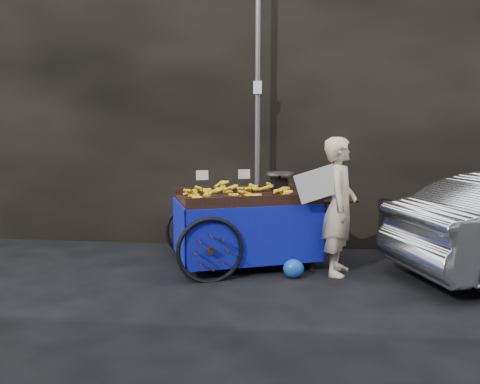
# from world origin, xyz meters

# --- Properties ---
(ground) EXTENTS (80.00, 80.00, 0.00)m
(ground) POSITION_xyz_m (0.00, 0.00, 0.00)
(ground) COLOR black
(ground) RESTS_ON ground
(building_wall) EXTENTS (13.50, 2.00, 5.00)m
(building_wall) POSITION_xyz_m (0.39, 2.60, 2.50)
(building_wall) COLOR black
(building_wall) RESTS_ON ground
(street_pole) EXTENTS (0.12, 0.10, 4.00)m
(street_pole) POSITION_xyz_m (0.30, 1.30, 2.01)
(street_pole) COLOR slate
(street_pole) RESTS_ON ground
(banana_cart) EXTENTS (2.66, 1.90, 1.33)m
(banana_cart) POSITION_xyz_m (0.15, 0.58, 0.82)
(banana_cart) COLOR black
(banana_cart) RESTS_ON ground
(vendor) EXTENTS (0.84, 0.70, 1.72)m
(vendor) POSITION_xyz_m (1.40, 0.34, 0.86)
(vendor) COLOR beige
(vendor) RESTS_ON ground
(plastic_bag) EXTENTS (0.26, 0.21, 0.23)m
(plastic_bag) POSITION_xyz_m (0.84, 0.09, 0.12)
(plastic_bag) COLOR #174BB1
(plastic_bag) RESTS_ON ground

